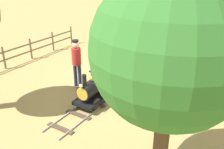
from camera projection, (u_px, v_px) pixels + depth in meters
ground_plane at (119, 84)px, 8.39m from camera, size 60.00×60.00×0.00m
track at (112, 89)px, 8.04m from camera, size 0.79×5.70×0.04m
locomotive at (97, 86)px, 7.19m from camera, size 0.75×1.44×1.04m
passenger_car at (126, 69)px, 8.58m from camera, size 0.85×2.00×0.97m
conductor_person at (77, 60)px, 7.87m from camera, size 0.30×0.30×1.62m
park_bench at (206, 86)px, 7.33m from camera, size 1.36×0.81×0.82m
oak_tree_near at (170, 51)px, 3.51m from camera, size 2.38×2.38×3.81m
fence_section at (18, 52)px, 10.01m from camera, size 0.08×6.78×0.90m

